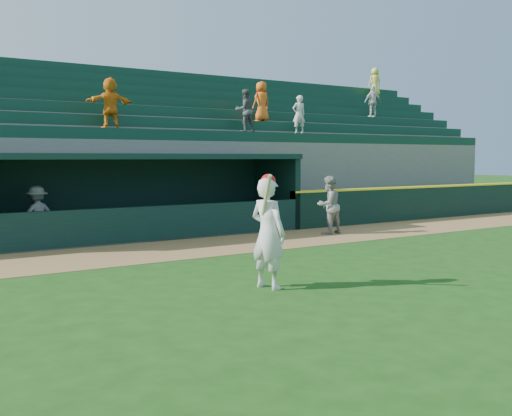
{
  "coord_description": "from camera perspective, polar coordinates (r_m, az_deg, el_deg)",
  "views": [
    {
      "loc": [
        -6.28,
        -8.44,
        2.36
      ],
      "look_at": [
        0.0,
        1.6,
        1.3
      ],
      "focal_mm": 40.0,
      "sensor_mm": 36.0,
      "label": 1
    }
  ],
  "objects": [
    {
      "name": "batter_at_plate",
      "position": [
        10.22,
        1.21,
        -2.38
      ],
      "size": [
        0.67,
        0.89,
        2.08
      ],
      "color": "silver",
      "rests_on": "ground"
    },
    {
      "name": "ground",
      "position": [
        10.78,
        4.55,
        -7.54
      ],
      "size": [
        120.0,
        120.0,
        0.0
      ],
      "primitive_type": "plane",
      "color": "#1A4411",
      "rests_on": "ground"
    },
    {
      "name": "wall_stripe_right",
      "position": [
        23.86,
        19.0,
        2.12
      ],
      "size": [
        15.5,
        0.32,
        0.06
      ],
      "primitive_type": "cube",
      "color": "yellow",
      "rests_on": "field_wall_right"
    },
    {
      "name": "dugout",
      "position": [
        17.63,
        -11.11,
        1.76
      ],
      "size": [
        9.4,
        2.8,
        2.46
      ],
      "color": "#60615C",
      "rests_on": "ground"
    },
    {
      "name": "dugout_player_inside",
      "position": [
        16.62,
        -21.02,
        -0.65
      ],
      "size": [
        1.14,
        0.85,
        1.58
      ],
      "primitive_type": "imported",
      "rotation": [
        0.0,
        0.0,
        3.43
      ],
      "color": "#A2A19D",
      "rests_on": "ground"
    },
    {
      "name": "field_wall_right",
      "position": [
        23.9,
        18.95,
        0.61
      ],
      "size": [
        15.5,
        0.3,
        1.2
      ],
      "primitive_type": "cube",
      "color": "black",
      "rests_on": "ground"
    },
    {
      "name": "dugout_player_front",
      "position": [
        17.6,
        7.27,
        0.29
      ],
      "size": [
        0.94,
        0.77,
        1.79
      ],
      "primitive_type": "imported",
      "rotation": [
        0.0,
        0.0,
        3.26
      ],
      "color": "gray",
      "rests_on": "ground"
    },
    {
      "name": "stands",
      "position": [
        21.93,
        -15.45,
        5.02
      ],
      "size": [
        34.5,
        6.25,
        7.49
      ],
      "color": "slate",
      "rests_on": "ground"
    },
    {
      "name": "warning_track",
      "position": [
        14.93,
        -6.74,
        -4.0
      ],
      "size": [
        40.0,
        3.0,
        0.01
      ],
      "primitive_type": "cube",
      "color": "olive",
      "rests_on": "ground"
    }
  ]
}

